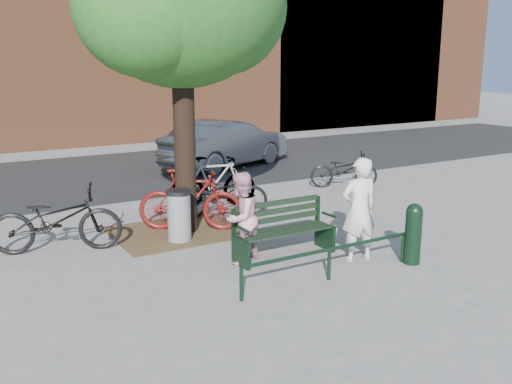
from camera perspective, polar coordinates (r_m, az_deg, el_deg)
ground at (r=9.63m, az=2.87°, el=-6.47°), size 90.00×90.00×0.00m
dirt_pit at (r=11.03m, az=-7.86°, el=-3.96°), size 2.40×2.00×0.02m
road at (r=17.12m, az=-13.03°, el=1.94°), size 40.00×7.00×0.01m
park_bench at (r=9.54m, az=2.64°, el=-3.62°), size 1.74×0.54×0.97m
guard_railing at (r=8.58m, az=7.35°, el=-6.19°), size 3.06×0.06×0.51m
person_left at (r=9.37m, az=10.28°, el=-1.74°), size 0.69×0.51×1.71m
person_right at (r=9.15m, az=-1.54°, el=-2.61°), size 0.91×0.86×1.49m
bollard at (r=9.49m, az=15.45°, el=-3.83°), size 0.27×0.27×1.00m
litter_bin at (r=10.37m, az=-7.69°, el=-2.34°), size 0.46×0.46×0.95m
bicycle_a at (r=10.27m, az=-19.35°, el=-2.63°), size 2.30×1.39×1.14m
bicycle_b at (r=10.98m, az=-6.57°, el=-0.80°), size 1.99×1.54×1.20m
bicycle_c at (r=11.87m, az=-3.39°, el=-0.15°), size 2.03×1.27×1.01m
bicycle_d at (r=12.66m, az=-4.25°, el=1.02°), size 2.00×0.93×1.16m
bicycle_e at (r=14.83m, az=8.80°, el=2.20°), size 1.81×1.36×0.91m
parked_car at (r=17.47m, az=-2.99°, el=4.86°), size 4.66×3.01×1.45m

